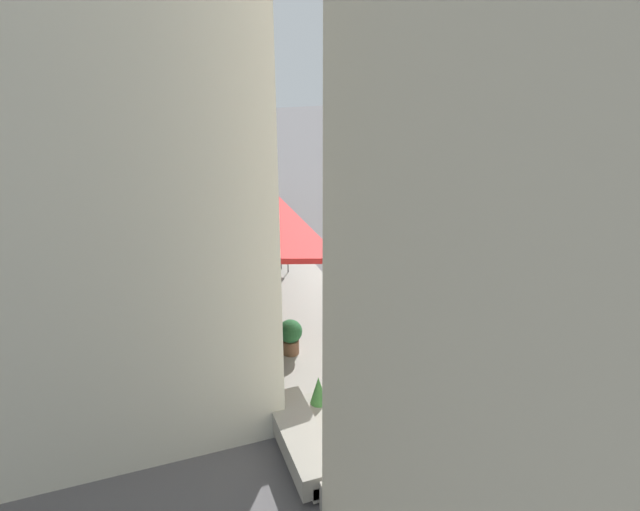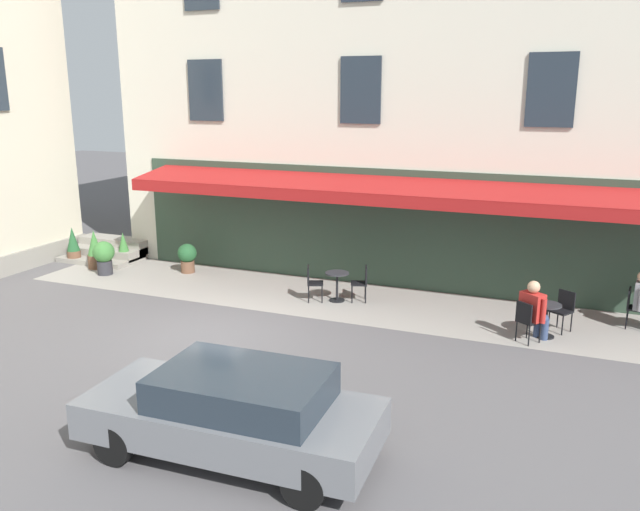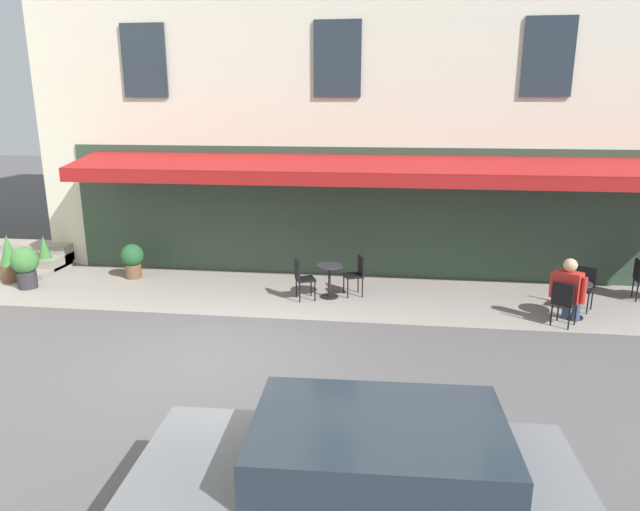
# 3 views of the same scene
# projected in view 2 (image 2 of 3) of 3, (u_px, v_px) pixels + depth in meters

# --- Properties ---
(ground_plane) EXTENTS (70.00, 70.00, 0.00)m
(ground_plane) POSITION_uv_depth(u_px,v_px,m) (212.00, 335.00, 14.03)
(ground_plane) COLOR #565456
(sidewalk_cafe_terrace) EXTENTS (20.50, 3.20, 0.01)m
(sidewalk_cafe_terrace) POSITION_uv_depth(u_px,v_px,m) (398.00, 306.00, 15.89)
(sidewalk_cafe_terrace) COLOR gray
(sidewalk_cafe_terrace) RESTS_ON ground_plane
(cafe_building_facade) EXTENTS (20.00, 10.70, 15.00)m
(cafe_building_facade) POSITION_uv_depth(u_px,v_px,m) (484.00, 12.00, 19.23)
(cafe_building_facade) COLOR beige
(cafe_building_facade) RESTS_ON ground_plane
(back_alley_steps) EXTENTS (2.40, 1.75, 0.60)m
(back_alley_steps) POSITION_uv_depth(u_px,v_px,m) (109.00, 250.00, 20.50)
(back_alley_steps) COLOR gray
(back_alley_steps) RESTS_ON ground_plane
(cafe_chair_black_by_window) EXTENTS (0.44, 0.44, 0.91)m
(cafe_chair_black_by_window) POSITION_uv_depth(u_px,v_px,m) (633.00, 305.00, 14.32)
(cafe_chair_black_by_window) COLOR black
(cafe_chair_black_by_window) RESTS_ON ground_plane
(cafe_table_mid_terrace) EXTENTS (0.60, 0.60, 0.75)m
(cafe_table_mid_terrace) POSITION_uv_depth(u_px,v_px,m) (337.00, 282.00, 16.19)
(cafe_table_mid_terrace) COLOR black
(cafe_table_mid_terrace) RESTS_ON ground_plane
(cafe_chair_black_under_awning) EXTENTS (0.52, 0.52, 0.91)m
(cafe_chair_black_under_awning) POSITION_uv_depth(u_px,v_px,m) (312.00, 280.00, 16.18)
(cafe_chair_black_under_awning) COLOR black
(cafe_chair_black_under_awning) RESTS_ON ground_plane
(cafe_chair_black_back_row) EXTENTS (0.51, 0.51, 0.91)m
(cafe_chair_black_back_row) POSITION_uv_depth(u_px,v_px,m) (362.00, 280.00, 16.16)
(cafe_chair_black_back_row) COLOR black
(cafe_chair_black_back_row) RESTS_ON ground_plane
(cafe_table_streetside) EXTENTS (0.60, 0.60, 0.75)m
(cafe_table_streetside) POSITION_uv_depth(u_px,v_px,m) (546.00, 315.00, 13.79)
(cafe_table_streetside) COLOR black
(cafe_table_streetside) RESTS_ON ground_plane
(cafe_chair_black_corner_left) EXTENTS (0.56, 0.56, 0.91)m
(cafe_chair_black_corner_left) POSITION_uv_depth(u_px,v_px,m) (527.00, 318.00, 13.45)
(cafe_chair_black_corner_left) COLOR black
(cafe_chair_black_corner_left) RESTS_ON ground_plane
(cafe_chair_black_facing_street) EXTENTS (0.55, 0.55, 0.91)m
(cafe_chair_black_facing_street) POSITION_uv_depth(u_px,v_px,m) (563.00, 307.00, 14.15)
(cafe_chair_black_facing_street) COLOR black
(cafe_chair_black_facing_street) RESTS_ON ground_plane
(seated_patron_in_red) EXTENTS (0.65, 0.67, 1.35)m
(seated_patron_in_red) POSITION_uv_depth(u_px,v_px,m) (534.00, 309.00, 13.52)
(seated_patron_in_red) COLOR navy
(seated_patron_in_red) RESTS_ON ground_plane
(potted_plant_entrance_left) EXTENTS (0.37, 0.37, 0.97)m
(potted_plant_entrance_left) POSITION_uv_depth(u_px,v_px,m) (124.00, 248.00, 19.83)
(potted_plant_entrance_left) COLOR #4C4C51
(potted_plant_entrance_left) RESTS_ON ground_plane
(potted_plant_entrance_right) EXTENTS (0.62, 0.62, 0.98)m
(potted_plant_entrance_right) POSITION_uv_depth(u_px,v_px,m) (104.00, 256.00, 18.55)
(potted_plant_entrance_right) COLOR #2D2D33
(potted_plant_entrance_right) RESTS_ON ground_plane
(potted_plant_by_steps) EXTENTS (0.41, 0.41, 1.11)m
(potted_plant_by_steps) POSITION_uv_depth(u_px,v_px,m) (73.00, 245.00, 19.91)
(potted_plant_by_steps) COLOR brown
(potted_plant_by_steps) RESTS_ON ground_plane
(potted_plant_under_sign) EXTENTS (0.55, 0.55, 0.86)m
(potted_plant_under_sign) POSITION_uv_depth(u_px,v_px,m) (187.00, 256.00, 18.77)
(potted_plant_under_sign) COLOR brown
(potted_plant_under_sign) RESTS_ON ground_plane
(potted_plant_mid_terrace) EXTENTS (0.45, 0.45, 1.17)m
(potted_plant_mid_terrace) POSITION_uv_depth(u_px,v_px,m) (95.00, 250.00, 19.21)
(potted_plant_mid_terrace) COLOR brown
(potted_plant_mid_terrace) RESTS_ON ground_plane
(parked_car_grey) EXTENTS (4.36, 1.95, 1.33)m
(parked_car_grey) POSITION_uv_depth(u_px,v_px,m) (234.00, 410.00, 9.22)
(parked_car_grey) COLOR slate
(parked_car_grey) RESTS_ON ground_plane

